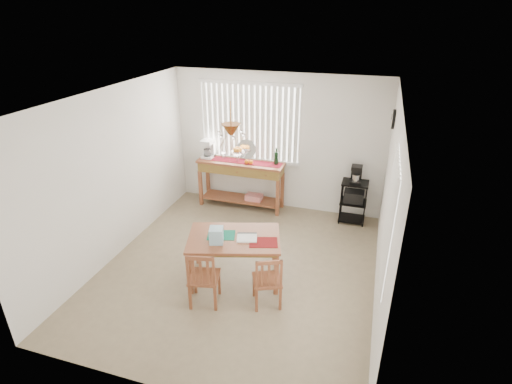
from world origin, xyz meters
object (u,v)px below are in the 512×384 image
(chair_left, at_px, (204,278))
(chair_right, at_px, (267,281))
(sideboard, at_px, (241,173))
(dining_table, at_px, (234,242))
(wire_cart, at_px, (354,198))
(cart_items, at_px, (356,174))

(chair_left, bearing_deg, chair_right, 15.24)
(sideboard, height_order, dining_table, sideboard)
(chair_left, bearing_deg, sideboard, 99.18)
(wire_cart, relative_size, dining_table, 0.54)
(sideboard, bearing_deg, wire_cart, 0.16)
(wire_cart, distance_m, chair_right, 2.81)
(wire_cart, xyz_separation_m, chair_left, (-1.68, -2.89, -0.06))
(wire_cart, relative_size, chair_right, 1.00)
(sideboard, bearing_deg, cart_items, 0.39)
(dining_table, xyz_separation_m, chair_left, (-0.19, -0.65, -0.20))
(wire_cart, height_order, dining_table, wire_cart)
(dining_table, distance_m, chair_left, 0.71)
(sideboard, xyz_separation_m, wire_cart, (2.15, 0.01, -0.23))
(sideboard, relative_size, chair_right, 2.13)
(cart_items, relative_size, chair_left, 0.39)
(cart_items, height_order, chair_left, cart_items)
(wire_cart, distance_m, chair_left, 3.34)
(chair_left, relative_size, chair_right, 1.07)
(cart_items, distance_m, chair_left, 3.39)
(chair_right, bearing_deg, wire_cart, 71.77)
(wire_cart, distance_m, dining_table, 2.69)
(wire_cart, bearing_deg, chair_right, -108.23)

